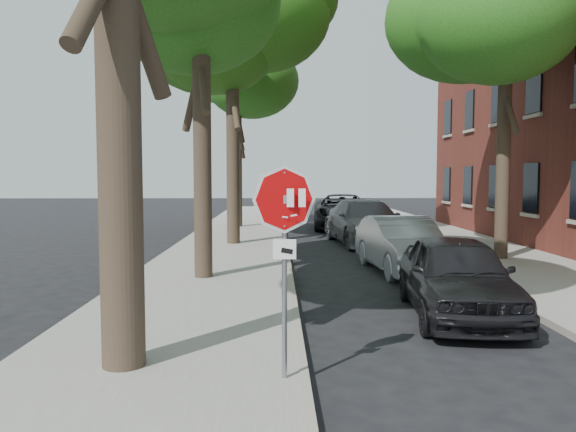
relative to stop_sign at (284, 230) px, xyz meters
name	(u,v)px	position (x,y,z in m)	size (l,w,h in m)	color
ground	(341,387)	(0.70, 0.03, -1.95)	(120.00, 120.00, 0.00)	black
sidewalk_left	(226,252)	(-1.80, 12.03, -1.89)	(4.00, 55.00, 0.12)	gray
sidewalk_right	(477,251)	(6.70, 12.03, -1.89)	(4.00, 55.00, 0.12)	gray
curb_left	(287,252)	(0.25, 12.03, -1.88)	(0.12, 55.00, 0.13)	#9E9384
curb_right	(417,251)	(4.65, 12.03, -1.88)	(0.12, 55.00, 0.13)	#9E9384
stop_sign	(284,230)	(0.00, 0.00, 0.00)	(0.76, 0.34, 2.61)	gray
tree_mid_b	(232,28)	(-1.72, 14.15, 6.05)	(5.88, 5.46, 10.36)	black
tree_far	(237,82)	(-2.02, 21.14, 5.26)	(5.29, 4.91, 9.33)	black
tree_right	(505,20)	(6.68, 10.14, 5.26)	(5.29, 4.91, 9.33)	black
car_a	(457,276)	(3.24, 3.48, -1.20)	(1.78, 4.42, 1.51)	black
car_b	(402,245)	(3.30, 8.27, -1.20)	(1.58, 4.54, 1.50)	#919399
car_c	(365,222)	(3.30, 14.63, -1.10)	(2.38, 5.85, 1.70)	#4C4C51
car_d	(343,212)	(3.18, 20.91, -1.10)	(2.82, 6.13, 1.70)	black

